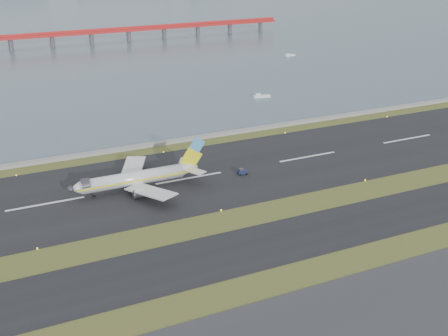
% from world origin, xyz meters
% --- Properties ---
extents(ground, '(1000.00, 1000.00, 0.00)m').
position_xyz_m(ground, '(0.00, 0.00, 0.00)').
color(ground, '#334217').
rests_on(ground, ground).
extents(taxiway_strip, '(1000.00, 18.00, 0.10)m').
position_xyz_m(taxiway_strip, '(0.00, -12.00, 0.05)').
color(taxiway_strip, black).
rests_on(taxiway_strip, ground).
extents(runway_strip, '(1000.00, 45.00, 0.10)m').
position_xyz_m(runway_strip, '(0.00, 30.00, 0.05)').
color(runway_strip, black).
rests_on(runway_strip, ground).
extents(seawall, '(1000.00, 2.50, 1.00)m').
position_xyz_m(seawall, '(0.00, 60.00, 0.50)').
color(seawall, gray).
rests_on(seawall, ground).
extents(bay_water, '(1400.00, 800.00, 1.30)m').
position_xyz_m(bay_water, '(0.00, 460.00, 0.00)').
color(bay_water, '#4C5E6C').
rests_on(bay_water, ground).
extents(red_pier, '(260.00, 5.00, 10.20)m').
position_xyz_m(red_pier, '(20.00, 250.00, 7.28)').
color(red_pier, '#B31F1E').
rests_on(red_pier, ground).
extents(airliner, '(38.52, 32.89, 12.80)m').
position_xyz_m(airliner, '(-15.10, 28.84, 3.46)').
color(airliner, silver).
rests_on(airliner, ground).
extents(pushback_tug, '(3.06, 1.98, 1.86)m').
position_xyz_m(pushback_tug, '(15.22, 26.22, 0.90)').
color(pushback_tug, '#151E3C').
rests_on(pushback_tug, ground).
extents(workboat_near, '(7.62, 3.83, 1.77)m').
position_xyz_m(workboat_near, '(59.39, 97.54, 0.56)').
color(workboat_near, white).
rests_on(workboat_near, ground).
extents(workboat_far, '(7.08, 3.37, 1.65)m').
position_xyz_m(workboat_far, '(115.09, 167.46, 0.52)').
color(workboat_far, white).
rests_on(workboat_far, ground).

